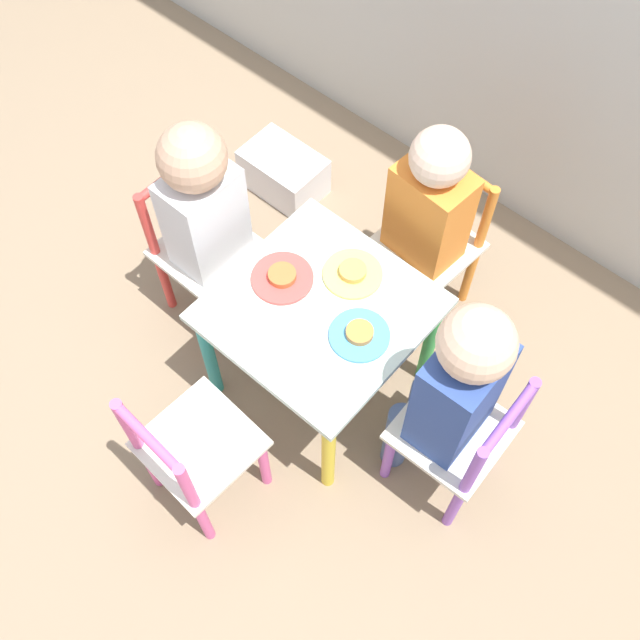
{
  "coord_description": "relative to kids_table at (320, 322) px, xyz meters",
  "views": [
    {
      "loc": [
        0.64,
        -0.74,
        2.03
      ],
      "look_at": [
        0.0,
        0.0,
        0.36
      ],
      "focal_mm": 42.0,
      "sensor_mm": 36.0,
      "label": 1
    }
  ],
  "objects": [
    {
      "name": "plate_left",
      "position": [
        -0.13,
        0.0,
        0.08
      ],
      "size": [
        0.16,
        0.16,
        0.03
      ],
      "color": "#E54C47",
      "rests_on": "kids_table"
    },
    {
      "name": "ground_plane",
      "position": [
        0.0,
        0.0,
        -0.35
      ],
      "size": [
        6.0,
        6.0,
        0.0
      ],
      "primitive_type": "plane",
      "color": "#8C755B"
    },
    {
      "name": "plate_right",
      "position": [
        0.13,
        0.0,
        0.08
      ],
      "size": [
        0.15,
        0.15,
        0.03
      ],
      "color": "#4C9EE0",
      "rests_on": "kids_table"
    },
    {
      "name": "chair_red",
      "position": [
        -0.45,
        0.0,
        -0.09
      ],
      "size": [
        0.26,
        0.26,
        0.53
      ],
      "rotation": [
        0.0,
        0.0,
        1.57
      ],
      "color": "silver",
      "rests_on": "ground_plane"
    },
    {
      "name": "chair_pink",
      "position": [
        -0.02,
        -0.45,
        -0.09
      ],
      "size": [
        0.27,
        0.27,
        0.53
      ],
      "rotation": [
        0.0,
        0.0,
        -3.2
      ],
      "color": "silver",
      "rests_on": "ground_plane"
    },
    {
      "name": "kids_table",
      "position": [
        0.0,
        0.0,
        0.0
      ],
      "size": [
        0.5,
        0.5,
        0.43
      ],
      "color": "silver",
      "rests_on": "ground_plane"
    },
    {
      "name": "plate_back",
      "position": [
        0.0,
        0.13,
        0.08
      ],
      "size": [
        0.16,
        0.16,
        0.03
      ],
      "color": "#EADB66",
      "rests_on": "kids_table"
    },
    {
      "name": "chair_orange",
      "position": [
        0.04,
        0.45,
        -0.09
      ],
      "size": [
        0.28,
        0.28,
        0.53
      ],
      "rotation": [
        0.0,
        0.0,
        -0.08
      ],
      "color": "silver",
      "rests_on": "ground_plane"
    },
    {
      "name": "child_right",
      "position": [
        0.39,
        0.01,
        0.12
      ],
      "size": [
        0.22,
        0.2,
        0.79
      ],
      "rotation": [
        0.0,
        0.0,
        -1.54
      ],
      "color": "#4C608E",
      "rests_on": "ground_plane"
    },
    {
      "name": "storage_bin",
      "position": [
        -0.59,
        0.49,
        -0.28
      ],
      "size": [
        0.27,
        0.18,
        0.15
      ],
      "color": "silver",
      "rests_on": "ground_plane"
    },
    {
      "name": "child_left",
      "position": [
        -0.39,
        0.0,
        0.12
      ],
      "size": [
        0.22,
        0.2,
        0.77
      ],
      "rotation": [
        0.0,
        0.0,
        1.57
      ],
      "color": "#38383D",
      "rests_on": "ground_plane"
    },
    {
      "name": "chair_purple",
      "position": [
        0.45,
        0.01,
        -0.09
      ],
      "size": [
        0.27,
        0.27,
        0.53
      ],
      "rotation": [
        0.0,
        0.0,
        -1.54
      ],
      "color": "silver",
      "rests_on": "ground_plane"
    },
    {
      "name": "child_back",
      "position": [
        0.03,
        0.39,
        0.09
      ],
      "size": [
        0.21,
        0.22,
        0.74
      ],
      "rotation": [
        0.0,
        0.0,
        -0.08
      ],
      "color": "#38383D",
      "rests_on": "ground_plane"
    }
  ]
}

